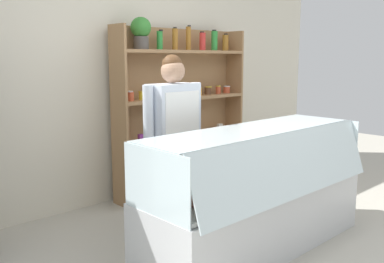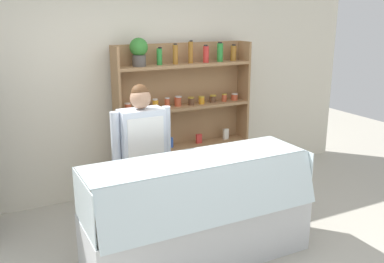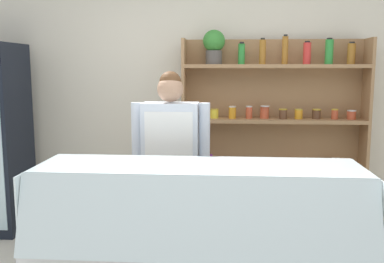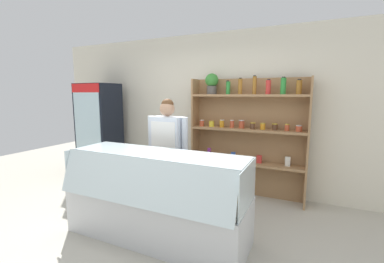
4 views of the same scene
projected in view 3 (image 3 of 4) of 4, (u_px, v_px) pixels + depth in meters
The scene contains 3 objects.
back_wall at pixel (211, 94), 4.57m from camera, with size 6.80×0.10×2.70m, color silver.
shelving_unit at pixel (269, 120), 4.32m from camera, with size 1.82×0.29×2.00m.
shop_clerk at pixel (171, 152), 3.48m from camera, with size 0.64×0.25×1.60m.
Camera 3 is at (0.13, -2.59, 1.63)m, focal length 40.00 mm.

